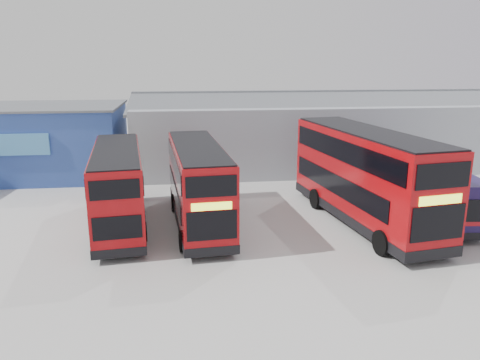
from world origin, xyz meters
TOP-DOWN VIEW (x-y plane):
  - ground_plane at (0.00, 0.00)m, footprint 120.00×120.00m
  - office_block at (-14.00, 17.99)m, footprint 12.30×8.32m
  - maintenance_shed at (8.00, 20.00)m, footprint 30.50×12.00m
  - double_decker_left at (-6.71, 6.04)m, footprint 3.37×9.77m
  - double_decker_centre at (-2.68, 5.85)m, footprint 3.16×10.03m
  - double_decker_right at (5.84, 5.06)m, footprint 4.49×11.81m
  - single_decker_blue at (9.84, 6.50)m, footprint 3.33×10.65m

SIDE VIEW (x-z plane):
  - ground_plane at x=0.00m, z-range 0.00..0.00m
  - single_decker_blue at x=9.84m, z-range -0.01..2.83m
  - double_decker_left at x=-6.71m, z-range -0.01..4.05m
  - double_decker_centre at x=-2.68m, z-range -0.01..4.17m
  - double_decker_right at x=5.84m, z-range -0.01..4.87m
  - office_block at x=-14.00m, z-range 0.02..5.14m
  - maintenance_shed at x=8.00m, z-range -0.34..5.55m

